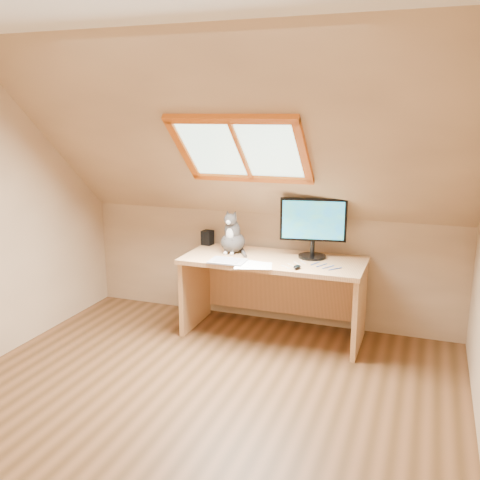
% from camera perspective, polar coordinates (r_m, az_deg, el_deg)
% --- Properties ---
extents(ground, '(3.50, 3.50, 0.00)m').
position_cam_1_polar(ground, '(3.65, -5.68, -17.86)').
color(ground, brown).
rests_on(ground, ground).
extents(room_shell, '(3.52, 3.52, 2.41)m').
position_cam_1_polar(room_shell, '(3.07, -7.04, 4.69)').
color(room_shell, tan).
rests_on(room_shell, ground).
extents(desk, '(1.52, 0.67, 0.70)m').
position_cam_1_polar(desk, '(4.64, 3.80, -4.34)').
color(desk, tan).
rests_on(desk, ground).
extents(monitor, '(0.55, 0.23, 0.51)m').
position_cam_1_polar(monitor, '(4.49, 7.81, 1.71)').
color(monitor, black).
rests_on(monitor, desk).
extents(cat, '(0.22, 0.26, 0.39)m').
position_cam_1_polar(cat, '(4.66, -0.80, 0.30)').
color(cat, '#423E3B').
rests_on(cat, desk).
extents(desk_speaker, '(0.10, 0.10, 0.13)m').
position_cam_1_polar(desk_speaker, '(4.96, -3.49, 0.25)').
color(desk_speaker, black).
rests_on(desk_speaker, desk).
extents(graphics_tablet, '(0.30, 0.22, 0.01)m').
position_cam_1_polar(graphics_tablet, '(4.40, -1.32, -2.27)').
color(graphics_tablet, '#B2B2B7').
rests_on(graphics_tablet, desk).
extents(mouse, '(0.06, 0.10, 0.03)m').
position_cam_1_polar(mouse, '(4.23, 6.10, -2.87)').
color(mouse, black).
rests_on(mouse, desk).
extents(papers, '(0.33, 0.27, 0.00)m').
position_cam_1_polar(papers, '(4.30, 1.55, -2.70)').
color(papers, white).
rests_on(papers, desk).
extents(cables, '(0.51, 0.26, 0.01)m').
position_cam_1_polar(cables, '(4.32, 7.78, -2.72)').
color(cables, silver).
rests_on(cables, desk).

